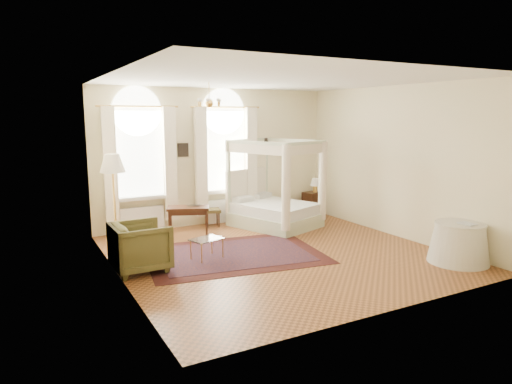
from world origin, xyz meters
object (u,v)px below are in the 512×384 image
stool (212,212)px  side_table (459,243)px  floor_lamp (113,168)px  canopy_bed (275,207)px  nightstand (312,203)px  armchair (140,247)px  coffee_table (207,241)px  writing_desk (188,211)px

stool → side_table: size_ratio=0.42×
floor_lamp → canopy_bed: bearing=1.8°
nightstand → armchair: bearing=-155.4°
coffee_table → floor_lamp: bearing=132.1°
writing_desk → armchair: armchair is taller
stool → floor_lamp: bearing=-161.4°
coffee_table → stool: bearing=64.9°
writing_desk → armchair: size_ratio=1.09×
stool → side_table: (2.89, -4.66, 0.00)m
armchair → writing_desk: bearing=-42.4°
writing_desk → stool: size_ratio=2.26×
canopy_bed → armchair: 4.05m
nightstand → floor_lamp: floor_lamp is taller
coffee_table → side_table: bearing=-30.6°
stool → floor_lamp: 2.86m
nightstand → stool: nightstand is taller
writing_desk → canopy_bed: bearing=-1.4°
coffee_table → side_table: 4.61m
writing_desk → coffee_table: bearing=-98.3°
writing_desk → coffee_table: writing_desk is taller
canopy_bed → nightstand: 1.77m
canopy_bed → floor_lamp: 3.96m
nightstand → armchair: 5.81m
nightstand → armchair: armchair is taller
coffee_table → side_table: size_ratio=0.62×
nightstand → side_table: side_table is taller
coffee_table → floor_lamp: size_ratio=0.35×
nightstand → coffee_table: nightstand is taller
writing_desk → nightstand: bearing=10.3°
stool → canopy_bed: bearing=-27.2°
nightstand → stool: 2.95m
writing_desk → floor_lamp: bearing=-173.7°
floor_lamp → coffee_table: bearing=-47.9°
writing_desk → armchair: (-1.49, -1.73, -0.15)m
writing_desk → side_table: size_ratio=0.94×
armchair → floor_lamp: 1.97m
nightstand → armchair: size_ratio=0.64×
nightstand → writing_desk: (-3.79, -0.69, 0.28)m
writing_desk → floor_lamp: floor_lamp is taller
canopy_bed → nightstand: canopy_bed is taller
canopy_bed → nightstand: bearing=25.0°
stool → floor_lamp: size_ratio=0.24×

